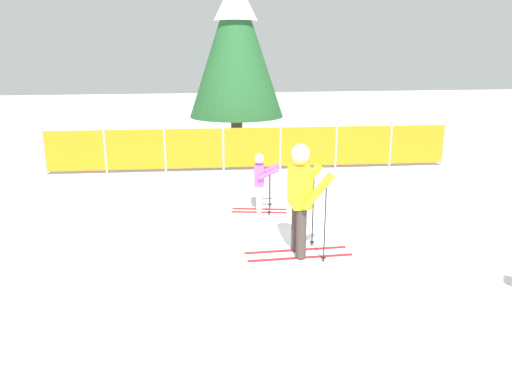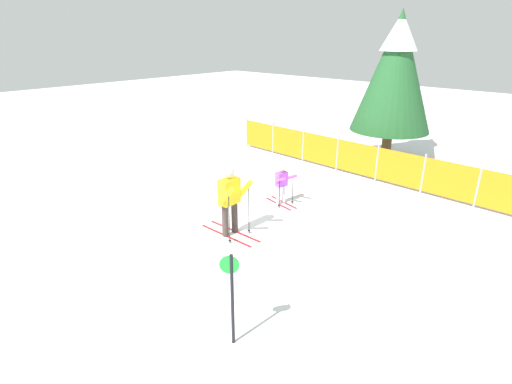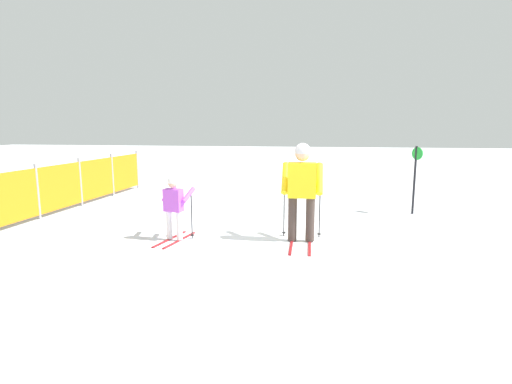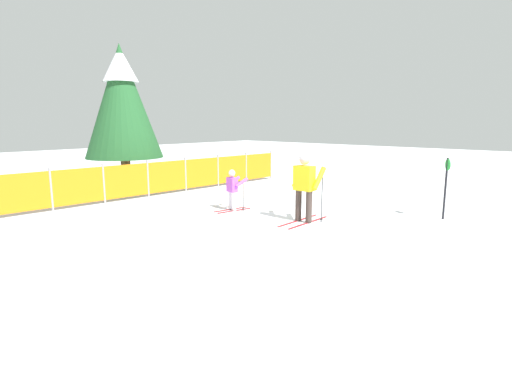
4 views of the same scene
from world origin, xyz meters
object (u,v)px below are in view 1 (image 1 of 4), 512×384
at_px(skier_adult, 301,190).
at_px(skier_child, 260,178).
at_px(safety_fence, 252,147).
at_px(conifer_far, 236,44).

xyz_separation_m(skier_adult, skier_child, (-0.25, 2.16, -0.34)).
xyz_separation_m(skier_child, safety_fence, (0.33, 3.39, -0.06)).
bearing_deg(conifer_far, safety_fence, -87.25).
relative_size(skier_child, safety_fence, 0.11).
height_order(skier_adult, conifer_far, conifer_far).
xyz_separation_m(skier_child, conifer_far, (0.21, 5.79, 2.49)).
distance_m(skier_child, safety_fence, 3.41).
distance_m(safety_fence, conifer_far, 3.50).
distance_m(skier_adult, safety_fence, 5.57).
xyz_separation_m(safety_fence, conifer_far, (-0.11, 2.40, 2.55)).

